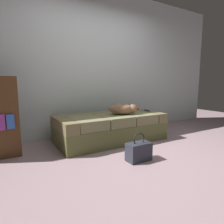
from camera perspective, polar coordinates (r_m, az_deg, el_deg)
name	(u,v)px	position (r m, az deg, el deg)	size (l,w,h in m)	color
ground_plane	(150,160)	(2.69, 11.15, -13.72)	(10.00, 10.00, 0.00)	gray
back_wall	(94,63)	(3.93, -5.33, 14.19)	(6.40, 0.10, 2.80)	silver
couch	(111,128)	(3.43, -0.44, -4.59)	(1.87, 0.88, 0.47)	brown
dog_tan	(123,109)	(3.38, 3.36, 0.90)	(0.54, 0.39, 0.19)	#8D664A
tv_remote	(147,110)	(3.86, 10.19, 0.46)	(0.04, 0.15, 0.02)	black
handbag	(139,151)	(2.62, 7.83, -11.34)	(0.32, 0.18, 0.38)	#2B2D38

